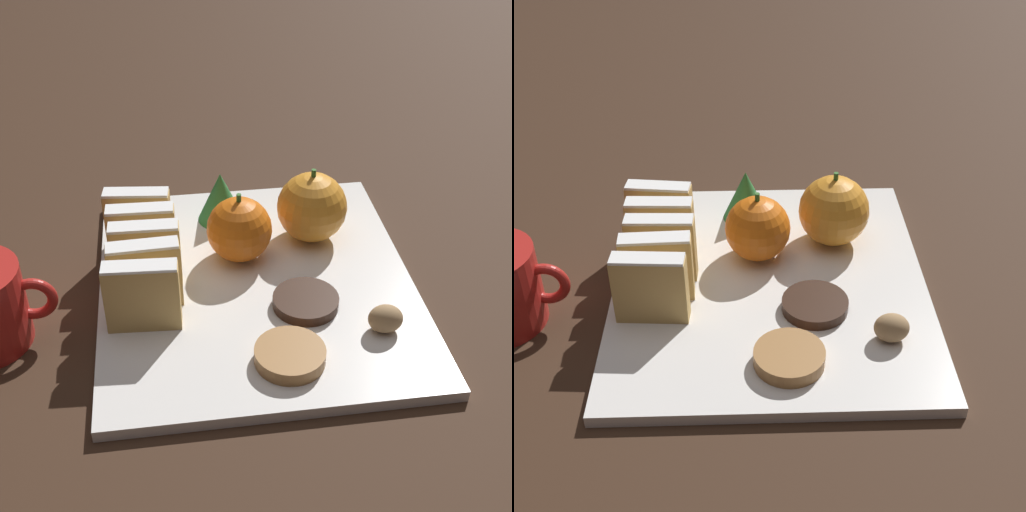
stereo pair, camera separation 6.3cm
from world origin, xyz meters
TOP-DOWN VIEW (x-y plane):
  - ground_plane at (0.00, 0.00)m, footprint 6.00×6.00m
  - serving_platter at (0.00, 0.00)m, footprint 0.32×0.36m
  - stollen_slice_front at (-0.11, -0.06)m, footprint 0.07×0.02m
  - stollen_slice_second at (-0.11, -0.02)m, footprint 0.07×0.02m
  - stollen_slice_third at (-0.11, 0.01)m, footprint 0.07×0.02m
  - stollen_slice_fourth at (-0.11, 0.04)m, footprint 0.07×0.02m
  - stollen_slice_fifth at (-0.12, 0.08)m, footprint 0.07×0.03m
  - orange_near at (-0.01, 0.04)m, footprint 0.07×0.07m
  - orange_far at (0.07, 0.07)m, footprint 0.08×0.08m
  - walnut at (0.11, -0.09)m, footprint 0.03×0.03m
  - chocolate_cookie at (0.04, -0.05)m, footprint 0.07×0.07m
  - gingerbread_cookie at (0.01, -0.12)m, footprint 0.06×0.06m
  - evergreen_sprig at (-0.02, 0.12)m, footprint 0.05×0.05m

SIDE VIEW (x-z plane):
  - ground_plane at x=0.00m, z-range 0.00..0.00m
  - serving_platter at x=0.00m, z-range 0.00..0.01m
  - chocolate_cookie at x=0.04m, z-range 0.01..0.02m
  - gingerbread_cookie at x=0.01m, z-range 0.01..0.03m
  - walnut at x=0.11m, z-range 0.01..0.04m
  - evergreen_sprig at x=-0.02m, z-range 0.01..0.07m
  - orange_near at x=-0.01m, z-range 0.01..0.09m
  - stollen_slice_front at x=-0.11m, z-range 0.01..0.08m
  - stollen_slice_second at x=-0.11m, z-range 0.01..0.08m
  - stollen_slice_third at x=-0.11m, z-range 0.01..0.08m
  - stollen_slice_fourth at x=-0.11m, z-range 0.01..0.08m
  - stollen_slice_fifth at x=-0.12m, z-range 0.01..0.08m
  - orange_far at x=0.07m, z-range 0.01..0.09m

